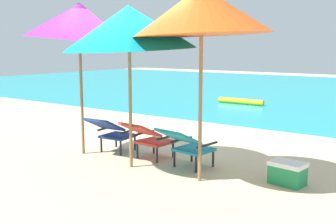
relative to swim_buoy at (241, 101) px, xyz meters
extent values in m
plane|color=#CCB78E|center=(1.76, -2.91, -0.10)|extent=(40.00, 40.00, 0.00)
cylinder|color=yellow|center=(0.00, 0.00, 0.00)|extent=(1.60, 0.18, 0.18)
cube|color=navy|center=(0.91, -6.96, 0.18)|extent=(0.55, 0.54, 0.04)
cube|color=navy|center=(0.93, -7.32, 0.45)|extent=(0.56, 0.55, 0.27)
cylinder|color=black|center=(0.67, -6.76, 0.03)|extent=(0.04, 0.04, 0.26)
cylinder|color=black|center=(1.11, -6.73, 0.03)|extent=(0.04, 0.04, 0.26)
cylinder|color=black|center=(0.70, -7.18, 0.03)|extent=(0.04, 0.04, 0.26)
cylinder|color=black|center=(1.14, -7.15, 0.03)|extent=(0.04, 0.04, 0.26)
cube|color=black|center=(0.65, -6.97, 0.30)|extent=(0.07, 0.50, 0.03)
cube|color=black|center=(1.17, -6.94, 0.30)|extent=(0.07, 0.50, 0.03)
cube|color=red|center=(1.74, -6.93, 0.18)|extent=(0.55, 0.53, 0.04)
cube|color=red|center=(1.71, -7.30, 0.45)|extent=(0.55, 0.55, 0.27)
cylinder|color=black|center=(1.53, -6.71, 0.03)|extent=(0.04, 0.04, 0.26)
cylinder|color=black|center=(1.97, -6.74, 0.03)|extent=(0.04, 0.04, 0.26)
cylinder|color=black|center=(1.50, -7.13, 0.03)|extent=(0.04, 0.04, 0.26)
cylinder|color=black|center=(1.94, -7.16, 0.03)|extent=(0.04, 0.04, 0.26)
cube|color=black|center=(1.48, -6.91, 0.30)|extent=(0.06, 0.50, 0.03)
cube|color=black|center=(2.00, -6.95, 0.30)|extent=(0.06, 0.50, 0.03)
cube|color=teal|center=(2.55, -7.00, 0.18)|extent=(0.58, 0.57, 0.04)
cube|color=teal|center=(2.50, -7.36, 0.45)|extent=(0.59, 0.58, 0.27)
cylinder|color=black|center=(2.36, -6.76, 0.03)|extent=(0.04, 0.04, 0.26)
cylinder|color=black|center=(2.80, -6.82, 0.03)|extent=(0.04, 0.04, 0.26)
cylinder|color=black|center=(2.30, -7.18, 0.03)|extent=(0.04, 0.04, 0.26)
cylinder|color=black|center=(2.74, -7.24, 0.03)|extent=(0.04, 0.04, 0.26)
cube|color=black|center=(2.29, -6.96, 0.30)|extent=(0.10, 0.50, 0.03)
cube|color=black|center=(2.81, -7.03, 0.30)|extent=(0.10, 0.50, 0.03)
cylinder|color=olive|center=(0.52, -7.44, 0.91)|extent=(0.05, 0.05, 2.01)
cone|color=purple|center=(0.52, -7.44, 2.19)|extent=(2.53, 2.51, 0.78)
sphere|color=#4C3823|center=(0.52, -7.44, 2.47)|extent=(0.07, 0.07, 0.07)
cylinder|color=olive|center=(1.75, -7.57, 0.83)|extent=(0.05, 0.05, 1.87)
cone|color=#0A93AD|center=(1.75, -7.57, 2.06)|extent=(2.50, 2.52, 0.74)
sphere|color=#4C3823|center=(1.75, -7.57, 2.35)|extent=(0.07, 0.07, 0.07)
cylinder|color=olive|center=(2.98, -7.52, 0.93)|extent=(0.05, 0.05, 2.06)
cone|color=#EA5619|center=(2.98, -7.52, 2.25)|extent=(2.54, 2.53, 0.70)
cube|color=#1E844C|center=(4.03, -6.95, 0.03)|extent=(0.49, 0.36, 0.26)
cube|color=white|center=(4.03, -6.95, 0.19)|extent=(0.51, 0.38, 0.06)
camera|label=1|loc=(5.83, -12.26, 1.77)|focal=43.41mm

